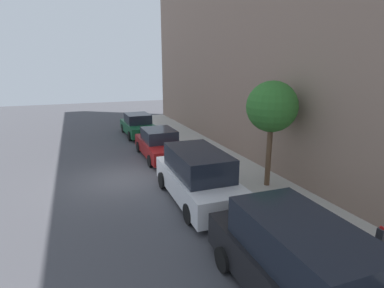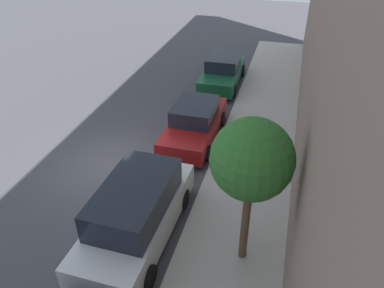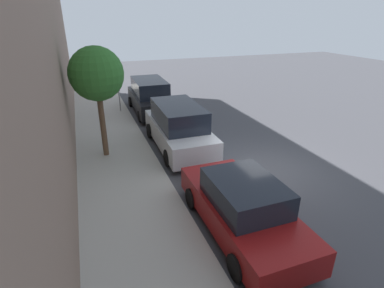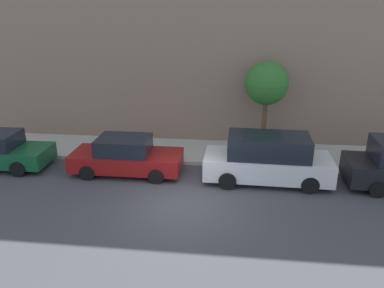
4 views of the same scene
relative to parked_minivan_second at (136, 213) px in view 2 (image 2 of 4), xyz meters
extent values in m
plane|color=#424247|center=(-2.28, 3.06, -0.92)|extent=(60.00, 60.00, 0.00)
cube|color=#B2ADA3|center=(2.69, 3.06, -0.85)|extent=(2.94, 32.00, 0.15)
cube|color=silver|center=(0.00, 0.00, -0.28)|extent=(2.00, 4.94, 0.84)
cube|color=black|center=(0.00, 0.00, 0.56)|extent=(1.74, 3.13, 0.84)
cylinder|color=black|center=(-0.90, 1.52, -0.59)|extent=(0.22, 0.67, 0.67)
cylinder|color=black|center=(0.90, 1.52, -0.59)|extent=(0.22, 0.67, 0.67)
cylinder|color=black|center=(-0.90, -1.52, -0.59)|extent=(0.22, 0.67, 0.67)
cylinder|color=black|center=(0.90, -1.52, -0.59)|extent=(0.22, 0.67, 0.67)
cube|color=maroon|center=(0.13, 5.69, -0.36)|extent=(1.81, 4.50, 0.68)
cube|color=black|center=(0.13, 5.79, 0.30)|extent=(1.59, 2.10, 0.64)
cylinder|color=black|center=(-0.72, 7.09, -0.62)|extent=(0.22, 0.61, 0.61)
cylinder|color=black|center=(0.98, 7.09, -0.62)|extent=(0.22, 0.61, 0.61)
cylinder|color=black|center=(-0.72, 4.30, -0.62)|extent=(0.22, 0.61, 0.61)
cylinder|color=black|center=(0.98, 4.30, -0.62)|extent=(0.22, 0.61, 0.61)
cube|color=#14512D|center=(0.13, 11.41, -0.36)|extent=(1.89, 4.54, 0.68)
cube|color=black|center=(0.13, 11.51, 0.30)|extent=(1.63, 2.13, 0.64)
cylinder|color=black|center=(-0.72, 12.81, -0.60)|extent=(0.22, 0.64, 0.64)
cylinder|color=black|center=(0.98, 12.81, -0.60)|extent=(0.22, 0.64, 0.64)
cylinder|color=black|center=(-0.72, 10.02, -0.60)|extent=(0.22, 0.64, 0.64)
cylinder|color=black|center=(0.98, 10.02, -0.60)|extent=(0.22, 0.64, 0.64)
cylinder|color=brown|center=(3.03, -0.03, 0.55)|extent=(0.21, 0.21, 2.64)
sphere|color=#2D6B28|center=(3.03, -0.03, 2.41)|extent=(1.95, 1.95, 1.95)
camera|label=1|loc=(-3.93, -9.48, 3.90)|focal=28.00mm
camera|label=2|loc=(3.57, -7.05, 7.27)|focal=35.00mm
camera|label=3|loc=(3.57, 11.27, 4.35)|focal=28.00mm
camera|label=4|loc=(-13.75, 1.40, 5.57)|focal=35.00mm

